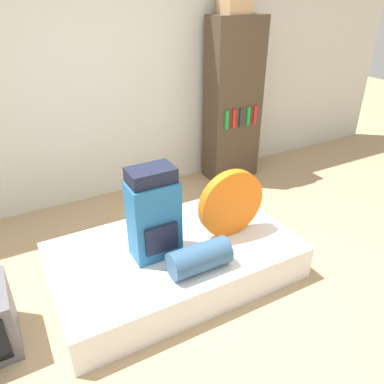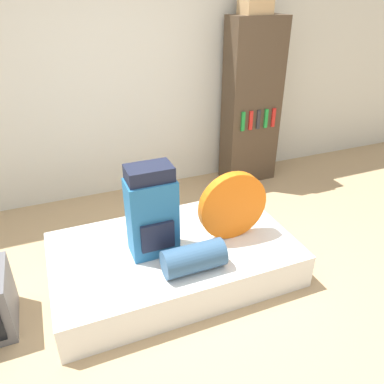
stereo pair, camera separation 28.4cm
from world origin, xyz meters
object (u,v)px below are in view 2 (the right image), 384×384
(bookshelf, at_px, (251,104))
(cardboard_box, at_px, (256,5))
(tent_bag, at_px, (233,206))
(backpack, at_px, (152,212))
(sleeping_roll, at_px, (194,258))

(bookshelf, xyz_separation_m, cardboard_box, (-0.05, -0.01, 1.02))
(tent_bag, relative_size, cardboard_box, 1.96)
(backpack, distance_m, cardboard_box, 2.48)
(sleeping_roll, bearing_deg, backpack, 122.02)
(backpack, xyz_separation_m, tent_bag, (0.65, -0.04, -0.06))
(backpack, height_order, bookshelf, bookshelf)
(backpack, distance_m, tent_bag, 0.66)
(backpack, relative_size, cardboard_box, 2.47)
(tent_bag, height_order, cardboard_box, cardboard_box)
(sleeping_roll, height_order, bookshelf, bookshelf)
(backpack, xyz_separation_m, bookshelf, (1.62, 1.39, 0.29))
(tent_bag, bearing_deg, cardboard_box, 57.12)
(backpack, bearing_deg, cardboard_box, 41.32)
(backpack, bearing_deg, sleeping_roll, -57.98)
(cardboard_box, bearing_deg, tent_bag, -122.88)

